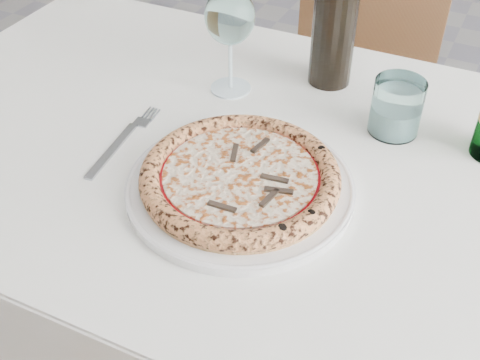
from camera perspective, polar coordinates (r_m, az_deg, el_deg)
The scene contains 8 objects.
dining_table at distance 1.00m, azimuth 2.50°, elevation -1.78°, with size 1.34×0.80×0.76m.
chair_far at distance 1.66m, azimuth 11.07°, elevation 10.80°, with size 0.41×0.41×0.93m.
plate at distance 0.86m, azimuth 0.00°, elevation -0.57°, with size 0.33×0.33×0.02m.
pizza at distance 0.85m, azimuth -0.00°, elevation 0.32°, with size 0.29×0.29×0.03m.
fork at distance 0.98m, azimuth -11.17°, elevation 3.61°, with size 0.03×0.21×0.00m.
wine_glass at distance 1.03m, azimuth -0.96°, elevation 15.04°, with size 0.08×0.08×0.19m.
tumbler at distance 1.00m, azimuth 14.58°, elevation 6.43°, with size 0.08×0.08×0.09m.
wine_bottle at distance 1.07m, azimuth 9.08°, elevation 15.46°, with size 0.08×0.08×0.31m.
Camera 1 is at (0.50, -0.59, 1.33)m, focal length 45.00 mm.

